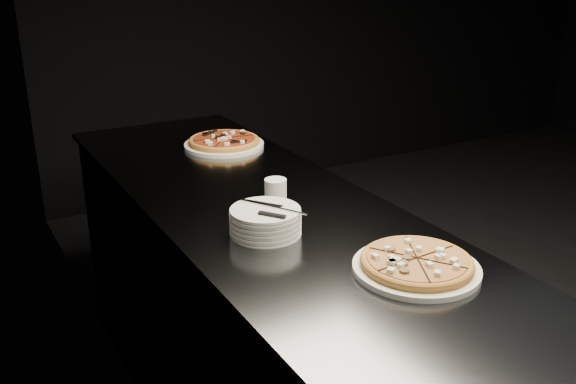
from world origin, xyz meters
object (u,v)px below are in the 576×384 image
pizza_mushroom (417,264)px  ramekin (276,188)px  plate_stack (265,221)px  cutlery (270,209)px  pizza_tomato (224,142)px  counter (269,324)px

pizza_mushroom → ramekin: (-0.07, 0.65, 0.01)m
plate_stack → cutlery: cutlery is taller
cutlery → ramekin: size_ratio=2.84×
pizza_tomato → ramekin: size_ratio=4.63×
counter → pizza_tomato: bearing=77.3°
counter → pizza_mushroom: bearing=-78.4°
cutlery → plate_stack: bearing=81.3°
pizza_mushroom → plate_stack: bearing=119.7°
pizza_mushroom → cutlery: (-0.23, 0.39, 0.06)m
counter → pizza_tomato: size_ratio=6.98×
pizza_mushroom → pizza_tomato: size_ratio=0.96×
pizza_mushroom → pizza_tomato: 1.29m
pizza_mushroom → plate_stack: 0.47m
counter → ramekin: (0.06, 0.05, 0.49)m
cutlery → ramekin: 0.31m
plate_stack → cutlery: size_ratio=0.98×
pizza_tomato → plate_stack: (-0.26, -0.88, 0.02)m
counter → cutlery: cutlery is taller
pizza_tomato → cutlery: size_ratio=1.63×
pizza_tomato → plate_stack: size_ratio=1.66×
pizza_mushroom → ramekin: size_ratio=4.47×
ramekin → plate_stack: bearing=-124.5°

